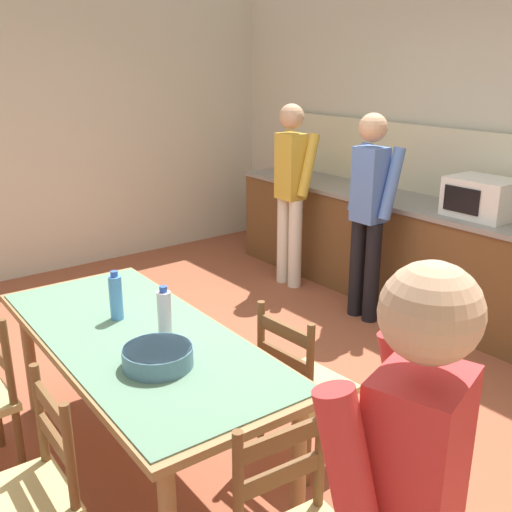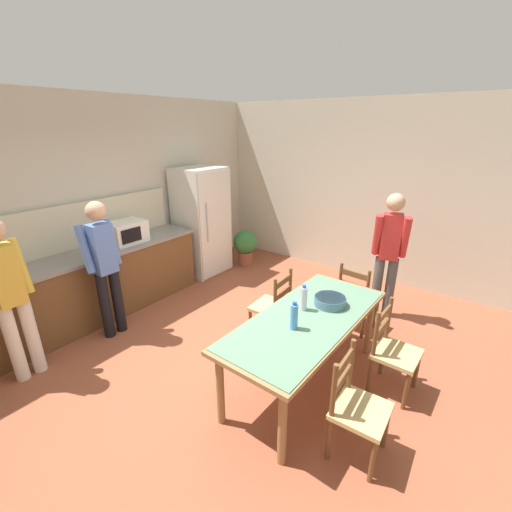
# 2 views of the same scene
# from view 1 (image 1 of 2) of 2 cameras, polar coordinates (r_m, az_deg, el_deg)

# --- Properties ---
(ground_plane) EXTENTS (8.32, 8.32, 0.00)m
(ground_plane) POSITION_cam_1_polar(r_m,az_deg,el_deg) (3.92, -2.42, -14.04)
(ground_plane) COLOR brown
(wall_back) EXTENTS (6.52, 0.12, 2.90)m
(wall_back) POSITION_cam_1_polar(r_m,az_deg,el_deg) (5.34, 21.74, 10.09)
(wall_back) COLOR beige
(wall_back) RESTS_ON ground
(wall_left) EXTENTS (0.12, 5.20, 2.90)m
(wall_left) POSITION_cam_1_polar(r_m,az_deg,el_deg) (6.31, -20.33, 11.33)
(wall_left) COLOR beige
(wall_left) RESTS_ON ground
(kitchen_counter) EXTENTS (3.62, 0.66, 0.94)m
(kitchen_counter) POSITION_cam_1_polar(r_m,az_deg,el_deg) (5.55, 12.79, 0.81)
(kitchen_counter) COLOR brown
(kitchen_counter) RESTS_ON ground
(counter_splashback) EXTENTS (3.58, 0.03, 0.60)m
(counter_splashback) POSITION_cam_1_polar(r_m,az_deg,el_deg) (5.61, 15.42, 8.85)
(counter_splashback) COLOR beige
(counter_splashback) RESTS_ON kitchen_counter
(microwave) EXTENTS (0.50, 0.39, 0.30)m
(microwave) POSITION_cam_1_polar(r_m,az_deg,el_deg) (4.90, 20.72, 5.22)
(microwave) COLOR white
(microwave) RESTS_ON kitchen_counter
(dining_table) EXTENTS (2.00, 0.89, 0.77)m
(dining_table) POSITION_cam_1_polar(r_m,az_deg,el_deg) (3.14, -11.09, -8.76)
(dining_table) COLOR olive
(dining_table) RESTS_ON ground
(bottle_near_centre) EXTENTS (0.07, 0.07, 0.27)m
(bottle_near_centre) POSITION_cam_1_polar(r_m,az_deg,el_deg) (3.26, -13.19, -3.82)
(bottle_near_centre) COLOR #4C8ED6
(bottle_near_centre) RESTS_ON dining_table
(bottle_off_centre) EXTENTS (0.07, 0.07, 0.27)m
(bottle_off_centre) POSITION_cam_1_polar(r_m,az_deg,el_deg) (3.01, -8.70, -5.45)
(bottle_off_centre) COLOR silver
(bottle_off_centre) RESTS_ON dining_table
(serving_bowl) EXTENTS (0.32, 0.32, 0.09)m
(serving_bowl) POSITION_cam_1_polar(r_m,az_deg,el_deg) (2.77, -9.33, -9.34)
(serving_bowl) COLOR slate
(serving_bowl) RESTS_ON dining_table
(chair_side_far_right) EXTENTS (0.44, 0.42, 0.91)m
(chair_side_far_right) POSITION_cam_1_polar(r_m,az_deg,el_deg) (3.26, 4.39, -12.31)
(chair_side_far_right) COLOR brown
(chair_side_far_right) RESTS_ON ground
(chair_side_near_right) EXTENTS (0.43, 0.41, 0.91)m
(chair_side_near_right) POSITION_cam_1_polar(r_m,az_deg,el_deg) (2.72, -20.93, -20.63)
(chair_side_near_right) COLOR brown
(chair_side_near_right) RESTS_ON ground
(person_at_sink) EXTENTS (0.43, 0.30, 1.71)m
(person_at_sink) POSITION_cam_1_polar(r_m,az_deg,el_deg) (5.61, 3.35, 6.63)
(person_at_sink) COLOR silver
(person_at_sink) RESTS_ON ground
(person_at_counter) EXTENTS (0.43, 0.29, 1.70)m
(person_at_counter) POSITION_cam_1_polar(r_m,az_deg,el_deg) (4.91, 10.72, 4.57)
(person_at_counter) COLOR black
(person_at_counter) RESTS_ON ground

